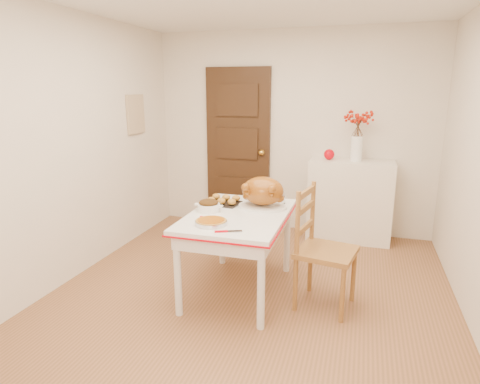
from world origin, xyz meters
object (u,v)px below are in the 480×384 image
(sideboard, at_px, (350,201))
(kitchen_table, at_px, (238,253))
(chair_oak, at_px, (327,249))
(turkey_platter, at_px, (263,193))
(pumpkin_pie, at_px, (211,221))

(sideboard, xyz_separation_m, kitchen_table, (-0.89, -1.66, -0.12))
(chair_oak, height_order, turkey_platter, chair_oak)
(kitchen_table, bearing_deg, sideboard, 61.80)
(sideboard, relative_size, turkey_platter, 2.17)
(sideboard, relative_size, kitchen_table, 0.79)
(chair_oak, bearing_deg, sideboard, 6.75)
(sideboard, xyz_separation_m, chair_oak, (-0.12, -1.70, 0.03))
(sideboard, height_order, chair_oak, chair_oak)
(sideboard, distance_m, chair_oak, 1.71)
(turkey_platter, bearing_deg, chair_oak, -11.08)
(pumpkin_pie, bearing_deg, sideboard, 63.29)
(kitchen_table, xyz_separation_m, chair_oak, (0.77, -0.04, 0.14))
(chair_oak, relative_size, pumpkin_pie, 3.96)
(sideboard, xyz_separation_m, pumpkin_pie, (-1.01, -2.01, 0.28))
(turkey_platter, bearing_deg, sideboard, 76.05)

